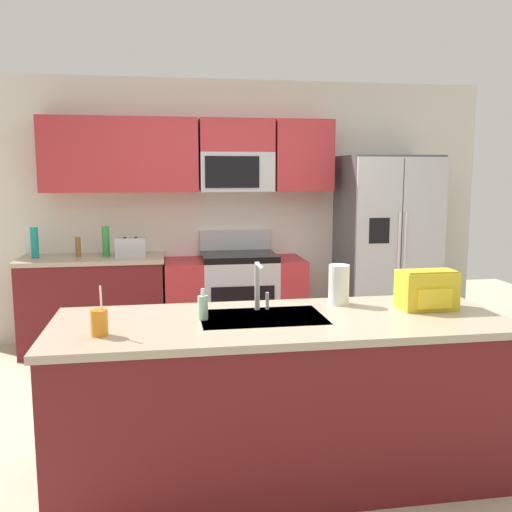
# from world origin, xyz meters

# --- Properties ---
(ground_plane) EXTENTS (9.00, 9.00, 0.00)m
(ground_plane) POSITION_xyz_m (0.00, 0.00, 0.00)
(ground_plane) COLOR beige
(ground_plane) RESTS_ON ground
(kitchen_wall_unit) EXTENTS (5.20, 0.43, 2.60)m
(kitchen_wall_unit) POSITION_xyz_m (-0.14, 2.08, 1.47)
(kitchen_wall_unit) COLOR silver
(kitchen_wall_unit) RESTS_ON ground
(back_counter) EXTENTS (1.33, 0.63, 0.90)m
(back_counter) POSITION_xyz_m (-1.40, 1.80, 0.45)
(back_counter) COLOR maroon
(back_counter) RESTS_ON ground
(range_oven) EXTENTS (1.36, 0.61, 1.10)m
(range_oven) POSITION_xyz_m (-0.04, 1.80, 0.44)
(range_oven) COLOR #B7BABF
(range_oven) RESTS_ON ground
(refrigerator) EXTENTS (0.90, 0.76, 1.85)m
(refrigerator) POSITION_xyz_m (1.49, 1.73, 0.93)
(refrigerator) COLOR #4C4F54
(refrigerator) RESTS_ON ground
(island_counter) EXTENTS (2.47, 0.91, 0.90)m
(island_counter) POSITION_xyz_m (-0.11, -0.72, 0.45)
(island_counter) COLOR maroon
(island_counter) RESTS_ON ground
(toaster) EXTENTS (0.28, 0.16, 0.18)m
(toaster) POSITION_xyz_m (-1.04, 1.75, 0.99)
(toaster) COLOR #B7BABF
(toaster) RESTS_ON back_counter
(pepper_mill) EXTENTS (0.05, 0.05, 0.19)m
(pepper_mill) POSITION_xyz_m (-1.52, 1.80, 0.99)
(pepper_mill) COLOR brown
(pepper_mill) RESTS_ON back_counter
(bottle_teal) EXTENTS (0.07, 0.07, 0.29)m
(bottle_teal) POSITION_xyz_m (-1.91, 1.82, 1.04)
(bottle_teal) COLOR teal
(bottle_teal) RESTS_ON back_counter
(bottle_green) EXTENTS (0.07, 0.07, 0.28)m
(bottle_green) POSITION_xyz_m (-1.27, 1.82, 1.04)
(bottle_green) COLOR green
(bottle_green) RESTS_ON back_counter
(sink_faucet) EXTENTS (0.09, 0.21, 0.28)m
(sink_faucet) POSITION_xyz_m (-0.20, -0.52, 1.07)
(sink_faucet) COLOR #B7BABF
(sink_faucet) RESTS_ON island_counter
(drink_cup_orange) EXTENTS (0.08, 0.08, 0.25)m
(drink_cup_orange) POSITION_xyz_m (-1.05, -0.89, 0.97)
(drink_cup_orange) COLOR orange
(drink_cup_orange) RESTS_ON island_counter
(soap_dispenser) EXTENTS (0.06, 0.06, 0.17)m
(soap_dispenser) POSITION_xyz_m (-0.53, -0.67, 0.97)
(soap_dispenser) COLOR #A5D8B2
(soap_dispenser) RESTS_ON island_counter
(paper_towel_roll) EXTENTS (0.12, 0.12, 0.24)m
(paper_towel_roll) POSITION_xyz_m (0.30, -0.44, 1.02)
(paper_towel_roll) COLOR white
(paper_towel_roll) RESTS_ON island_counter
(backpack) EXTENTS (0.32, 0.22, 0.23)m
(backpack) POSITION_xyz_m (0.77, -0.63, 1.02)
(backpack) COLOR yellow
(backpack) RESTS_ON island_counter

